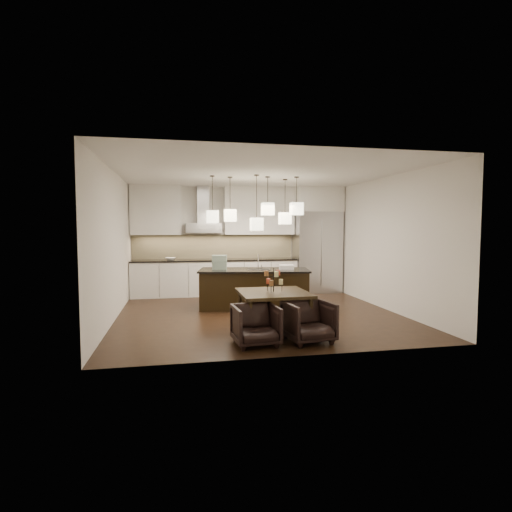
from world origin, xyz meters
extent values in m
cube|color=black|center=(0.00, 0.00, -0.01)|extent=(5.50, 5.50, 0.02)
cube|color=white|center=(0.00, 0.00, 2.81)|extent=(5.50, 5.50, 0.02)
cube|color=silver|center=(0.00, 2.76, 1.40)|extent=(5.50, 0.02, 2.80)
cube|color=silver|center=(0.00, -2.76, 1.40)|extent=(5.50, 0.02, 2.80)
cube|color=silver|center=(-2.76, 0.00, 1.40)|extent=(0.02, 5.50, 2.80)
cube|color=silver|center=(2.76, 0.00, 1.40)|extent=(0.02, 5.50, 2.80)
cube|color=#B7B7BA|center=(2.10, 2.38, 1.07)|extent=(1.20, 0.72, 2.15)
cube|color=silver|center=(2.10, 2.38, 2.47)|extent=(1.26, 0.72, 0.65)
cube|color=silver|center=(-0.62, 2.43, 0.44)|extent=(4.21, 0.62, 0.88)
cube|color=black|center=(-0.62, 2.43, 0.90)|extent=(4.21, 0.66, 0.04)
cube|color=#BDB387|center=(-0.62, 2.73, 1.24)|extent=(4.21, 0.02, 0.63)
cube|color=silver|center=(-2.10, 2.57, 2.17)|extent=(1.25, 0.35, 1.25)
cube|color=silver|center=(0.55, 2.57, 2.17)|extent=(1.85, 0.35, 1.25)
cube|color=#B7B7BA|center=(-0.93, 2.48, 1.72)|extent=(0.90, 0.52, 0.24)
cube|color=#B7B7BA|center=(-0.93, 2.59, 2.32)|extent=(0.30, 0.28, 0.96)
imported|color=silver|center=(-1.76, 2.38, 0.95)|extent=(0.30, 0.30, 0.06)
cube|color=black|center=(0.04, 0.59, 0.40)|extent=(2.39, 1.30, 0.80)
cube|color=black|center=(0.04, 0.59, 0.82)|extent=(2.48, 1.39, 0.04)
cube|color=#1E4927|center=(-0.70, 0.69, 0.99)|extent=(0.33, 0.22, 0.31)
cube|color=silver|center=(0.73, 0.49, 0.88)|extent=(0.34, 0.27, 0.09)
cylinder|color=#F1E894|center=(0.09, -1.45, 0.83)|extent=(0.07, 0.07, 0.09)
cylinder|color=#CC4226|center=(-0.10, -1.35, 0.83)|extent=(0.07, 0.07, 0.09)
cylinder|color=#935D31|center=(-0.09, -1.56, 0.83)|extent=(0.07, 0.07, 0.09)
cylinder|color=#CC4226|center=(0.07, -1.37, 0.98)|extent=(0.07, 0.07, 0.09)
cylinder|color=#935D31|center=(-0.15, -1.44, 0.98)|extent=(0.07, 0.07, 0.09)
cylinder|color=#F1E894|center=(-0.01, -1.57, 0.98)|extent=(0.07, 0.07, 0.09)
imported|color=black|center=(-0.47, -2.13, 0.30)|extent=(0.69, 0.71, 0.60)
imported|color=black|center=(0.35, -2.13, 0.31)|extent=(0.76, 0.78, 0.63)
cube|color=beige|center=(-0.86, 0.50, 1.95)|extent=(0.24, 0.24, 0.26)
cube|color=beige|center=(-0.47, 0.63, 1.99)|extent=(0.24, 0.24, 0.26)
cube|color=beige|center=(0.30, 0.43, 2.12)|extent=(0.24, 0.24, 0.26)
cube|color=beige|center=(0.77, 0.79, 1.94)|extent=(0.24, 0.24, 0.26)
cube|color=beige|center=(0.90, 0.34, 2.13)|extent=(0.24, 0.24, 0.26)
cube|color=beige|center=(0.01, 0.20, 1.80)|extent=(0.24, 0.24, 0.26)
camera|label=1|loc=(-1.58, -7.81, 1.73)|focal=28.00mm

